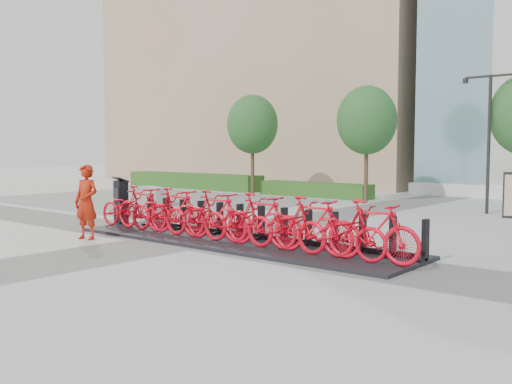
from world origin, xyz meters
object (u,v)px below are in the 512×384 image
Objects in this scene: worker_red at (86,202)px; jersey_barrier at (154,196)px; kiosk at (121,201)px; bike_0 at (126,208)px.

worker_red is 1.00× the size of jersey_barrier.
jersey_barrier is at bearing 115.33° from worker_red.
kiosk reaches higher than jersey_barrier.
worker_red is at bearing -162.33° from bike_0.
bike_0 is 1.09× the size of jersey_barrier.
worker_red is 9.17m from jersey_barrier.
bike_0 is 1.76m from worker_red.
kiosk is at bearing 109.91° from worker_red.
bike_0 is 1.50× the size of kiosk.
worker_red reaches higher than jersey_barrier.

